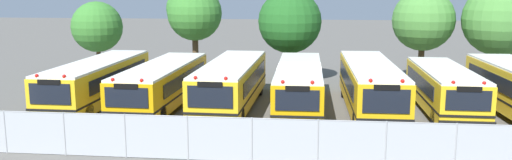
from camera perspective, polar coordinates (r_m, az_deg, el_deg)
The scene contains 13 objects.
ground_plane at distance 28.37m, azimuth 4.90°, elevation -3.28°, with size 160.00×160.00×0.00m, color #595651.
school_bus_0 at distance 30.35m, azimuth -17.12°, elevation -0.12°, with size 2.58×10.75×2.65m.
school_bus_1 at distance 29.08m, azimuth -10.28°, elevation -0.38°, with size 2.80×10.84×2.54m.
school_bus_2 at distance 28.41m, azimuth -2.73°, elevation -0.32°, with size 2.81×11.04×2.68m.
school_bus_3 at distance 28.27m, azimuth 4.80°, elevation -0.52°, with size 2.57×11.25×2.56m.
school_bus_4 at distance 28.03m, azimuth 12.51°, elevation -0.60°, with size 2.66×11.29×2.78m.
school_bus_5 at distance 29.13m, azimuth 20.08°, elevation -0.85°, with size 2.54×9.34×2.51m.
tree_0 at distance 41.41m, azimuth -17.20°, elevation 5.78°, with size 3.87×3.87×5.57m.
tree_1 at distance 39.18m, azimuth -7.05°, elevation 7.48°, with size 4.24×4.09×6.73m.
tree_2 at distance 36.24m, azimuth 3.87°, elevation 6.54°, with size 4.43×4.43×6.47m.
tree_3 at distance 37.71m, azimuth 18.03°, elevation 6.33°, with size 4.27×4.27×6.50m.
tree_4 at distance 37.88m, azimuth 25.48°, elevation 6.14°, with size 4.86×4.86×6.95m.
chainlink_fence at distance 19.60m, azimuth 3.19°, elevation -6.67°, with size 27.54×0.07×1.76m.
Camera 1 is at (0.64, -27.58, 6.62)m, focal length 36.11 mm.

